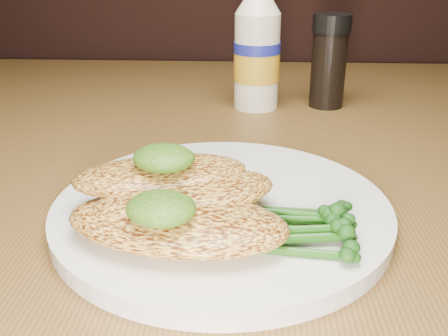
{
  "coord_description": "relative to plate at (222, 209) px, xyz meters",
  "views": [
    {
      "loc": [
        -0.03,
        0.42,
        0.97
      ],
      "look_at": [
        -0.06,
        0.82,
        0.79
      ],
      "focal_mm": 40.53,
      "sensor_mm": 36.0,
      "label": 1
    }
  ],
  "objects": [
    {
      "name": "plate",
      "position": [
        0.0,
        0.0,
        0.0
      ],
      "size": [
        0.29,
        0.29,
        0.01
      ],
      "primitive_type": "cylinder",
      "color": "silver",
      "rests_on": "dining_table"
    },
    {
      "name": "chicken_front",
      "position": [
        -0.03,
        -0.06,
        0.02
      ],
      "size": [
        0.18,
        0.11,
        0.03
      ],
      "primitive_type": "ellipsoid",
      "rotation": [
        0.0,
        0.0,
        -0.14
      ],
      "color": "gold",
      "rests_on": "plate"
    },
    {
      "name": "chicken_mid",
      "position": [
        -0.03,
        -0.03,
        0.03
      ],
      "size": [
        0.17,
        0.14,
        0.02
      ],
      "primitive_type": "ellipsoid",
      "rotation": [
        0.0,
        0.0,
        0.48
      ],
      "color": "gold",
      "rests_on": "plate"
    },
    {
      "name": "chicken_back",
      "position": [
        -0.05,
        -0.01,
        0.04
      ],
      "size": [
        0.16,
        0.11,
        0.02
      ],
      "primitive_type": "ellipsoid",
      "rotation": [
        0.0,
        0.0,
        0.29
      ],
      "color": "gold",
      "rests_on": "plate"
    },
    {
      "name": "pesto_front",
      "position": [
        -0.04,
        -0.08,
        0.04
      ],
      "size": [
        0.06,
        0.06,
        0.02
      ],
      "primitive_type": "ellipsoid",
      "rotation": [
        0.0,
        0.0,
        -0.3
      ],
      "color": "#163808",
      "rests_on": "chicken_front"
    },
    {
      "name": "pesto_back",
      "position": [
        -0.05,
        -0.01,
        0.05
      ],
      "size": [
        0.06,
        0.06,
        0.02
      ],
      "primitive_type": "ellipsoid",
      "rotation": [
        0.0,
        0.0,
        -0.34
      ],
      "color": "#163808",
      "rests_on": "chicken_back"
    },
    {
      "name": "broccolini_bundle",
      "position": [
        0.04,
        -0.05,
        0.02
      ],
      "size": [
        0.15,
        0.12,
        0.02
      ],
      "primitive_type": null,
      "rotation": [
        0.0,
        0.0,
        0.16
      ],
      "color": "#1B4D10",
      "rests_on": "plate"
    },
    {
      "name": "mayo_bottle",
      "position": [
        0.03,
        0.33,
        0.08
      ],
      "size": [
        0.08,
        0.08,
        0.18
      ],
      "primitive_type": null,
      "rotation": [
        0.0,
        0.0,
        0.24
      ],
      "color": "white",
      "rests_on": "dining_table"
    },
    {
      "name": "pepper_grinder",
      "position": [
        0.13,
        0.34,
        0.06
      ],
      "size": [
        0.07,
        0.07,
        0.13
      ],
      "primitive_type": null,
      "rotation": [
        0.0,
        0.0,
        0.42
      ],
      "color": "black",
      "rests_on": "dining_table"
    }
  ]
}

